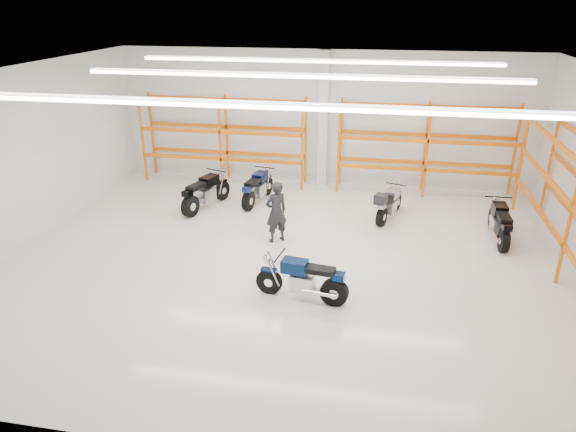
% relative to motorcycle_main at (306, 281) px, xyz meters
% --- Properties ---
extents(ground, '(14.00, 14.00, 0.00)m').
position_rel_motorcycle_main_xyz_m(ground, '(-0.56, 1.74, -0.47)').
color(ground, silver).
rests_on(ground, ground).
extents(room_shell, '(14.02, 12.02, 4.51)m').
position_rel_motorcycle_main_xyz_m(room_shell, '(-0.56, 1.76, 2.81)').
color(room_shell, silver).
rests_on(room_shell, ground).
extents(motorcycle_main, '(2.05, 0.72, 1.01)m').
position_rel_motorcycle_main_xyz_m(motorcycle_main, '(0.00, 0.00, 0.00)').
color(motorcycle_main, black).
rests_on(motorcycle_main, ground).
extents(motorcycle_back_a, '(1.02, 2.15, 1.10)m').
position_rel_motorcycle_main_xyz_m(motorcycle_back_a, '(-3.81, 4.58, 0.04)').
color(motorcycle_back_a, black).
rests_on(motorcycle_back_a, ground).
extents(motorcycle_back_b, '(0.79, 2.08, 1.03)m').
position_rel_motorcycle_main_xyz_m(motorcycle_back_b, '(-2.35, 5.34, 0.01)').
color(motorcycle_back_b, black).
rests_on(motorcycle_back_b, ground).
extents(motorcycle_back_c, '(0.93, 1.92, 1.01)m').
position_rel_motorcycle_main_xyz_m(motorcycle_back_c, '(1.71, 4.73, 0.01)').
color(motorcycle_back_c, black).
rests_on(motorcycle_back_c, ground).
extents(motorcycle_back_d, '(0.70, 2.12, 1.04)m').
position_rel_motorcycle_main_xyz_m(motorcycle_back_d, '(4.63, 3.83, 0.02)').
color(motorcycle_back_d, black).
rests_on(motorcycle_back_d, ground).
extents(standing_man, '(0.73, 0.69, 1.68)m').
position_rel_motorcycle_main_xyz_m(standing_man, '(-1.20, 2.75, 0.37)').
color(standing_man, black).
rests_on(standing_man, ground).
extents(structural_column, '(0.32, 0.32, 4.50)m').
position_rel_motorcycle_main_xyz_m(structural_column, '(-0.56, 7.56, 1.78)').
color(structural_column, white).
rests_on(structural_column, ground).
extents(pallet_racking_back_left, '(5.67, 0.87, 3.00)m').
position_rel_motorcycle_main_xyz_m(pallet_racking_back_left, '(-3.96, 7.22, 1.31)').
color(pallet_racking_back_left, '#FD6200').
rests_on(pallet_racking_back_left, ground).
extents(pallet_racking_back_right, '(5.67, 0.87, 3.00)m').
position_rel_motorcycle_main_xyz_m(pallet_racking_back_right, '(2.84, 7.22, 1.31)').
color(pallet_racking_back_right, '#FD6200').
rests_on(pallet_racking_back_right, ground).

